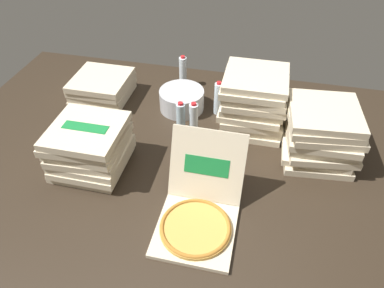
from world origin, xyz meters
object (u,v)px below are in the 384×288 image
object	(u,v)px
water_bottle_2	(218,98)
water_bottle_3	(183,72)
open_pizza_box	(199,211)
pizza_stack_center_near	(102,87)
water_bottle_1	(181,119)
pizza_stack_center_far	(321,134)
pizza_stack_right_mid	(89,147)
water_bottle_0	(194,120)
pizza_stack_left_near	(254,101)
ice_bucket	(182,100)

from	to	relation	value
water_bottle_2	water_bottle_3	xyz separation A→B (m)	(-0.33, 0.30, 0.00)
water_bottle_3	open_pizza_box	bearing A→B (deg)	-72.63
pizza_stack_center_near	water_bottle_1	bearing A→B (deg)	-23.74
pizza_stack_center_near	pizza_stack_center_far	bearing A→B (deg)	-11.48
open_pizza_box	pizza_stack_center_near	distance (m)	1.34
water_bottle_3	pizza_stack_right_mid	bearing A→B (deg)	-107.02
open_pizza_box	water_bottle_1	xyz separation A→B (m)	(-0.26, 0.66, 0.05)
open_pizza_box	water_bottle_2	distance (m)	0.96
open_pizza_box	water_bottle_0	size ratio (longest dim) A/B	2.22
pizza_stack_left_near	ice_bucket	xyz separation A→B (m)	(-0.51, 0.08, -0.12)
water_bottle_2	pizza_stack_right_mid	bearing A→B (deg)	-132.14
water_bottle_0	water_bottle_1	distance (m)	0.08
water_bottle_0	water_bottle_1	xyz separation A→B (m)	(-0.08, -0.01, 0.00)
pizza_stack_left_near	pizza_stack_center_far	size ratio (longest dim) A/B	0.92
open_pizza_box	water_bottle_0	distance (m)	0.70
pizza_stack_right_mid	water_bottle_0	distance (m)	0.67
open_pizza_box	water_bottle_3	world-z (taller)	open_pizza_box
pizza_stack_center_far	water_bottle_1	world-z (taller)	pizza_stack_center_far
pizza_stack_right_mid	water_bottle_0	size ratio (longest dim) A/B	1.70
water_bottle_1	water_bottle_2	distance (m)	0.35
ice_bucket	water_bottle_2	world-z (taller)	water_bottle_2
pizza_stack_left_near	water_bottle_0	distance (m)	0.41
water_bottle_3	water_bottle_0	bearing A→B (deg)	-69.69
water_bottle_0	water_bottle_3	world-z (taller)	same
pizza_stack_right_mid	water_bottle_1	xyz separation A→B (m)	(0.44, 0.41, -0.03)
water_bottle_1	ice_bucket	bearing A→B (deg)	103.10
pizza_stack_left_near	water_bottle_1	size ratio (longest dim) A/B	1.68
water_bottle_0	water_bottle_1	bearing A→B (deg)	-170.26
pizza_stack_left_near	water_bottle_0	size ratio (longest dim) A/B	1.68
ice_bucket	water_bottle_3	xyz separation A→B (m)	(-0.07, 0.31, 0.05)
pizza_stack_center_near	ice_bucket	bearing A→B (deg)	-1.21
pizza_stack_center_near	water_bottle_2	distance (m)	0.88
pizza_stack_right_mid	ice_bucket	bearing A→B (deg)	61.83
open_pizza_box	pizza_stack_right_mid	world-z (taller)	open_pizza_box
pizza_stack_right_mid	pizza_stack_center_near	bearing A→B (deg)	108.86
pizza_stack_left_near	water_bottle_0	world-z (taller)	pizza_stack_left_near
water_bottle_2	ice_bucket	bearing A→B (deg)	-178.95
open_pizza_box	water_bottle_1	distance (m)	0.71
water_bottle_1	pizza_stack_left_near	bearing A→B (deg)	24.97
ice_bucket	water_bottle_3	world-z (taller)	water_bottle_3
pizza_stack_right_mid	pizza_stack_center_far	world-z (taller)	pizza_stack_center_far
pizza_stack_right_mid	pizza_stack_center_far	bearing A→B (deg)	16.91
water_bottle_0	pizza_stack_right_mid	bearing A→B (deg)	-140.90
pizza_stack_center_far	water_bottle_0	xyz separation A→B (m)	(-0.78, 0.03, -0.05)
ice_bucket	water_bottle_1	world-z (taller)	water_bottle_1
pizza_stack_right_mid	water_bottle_3	bearing A→B (deg)	72.98
pizza_stack_right_mid	pizza_stack_left_near	size ratio (longest dim) A/B	1.01
pizza_stack_center_far	ice_bucket	bearing A→B (deg)	162.08
pizza_stack_center_far	water_bottle_2	distance (m)	0.73
water_bottle_1	water_bottle_0	bearing A→B (deg)	9.74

